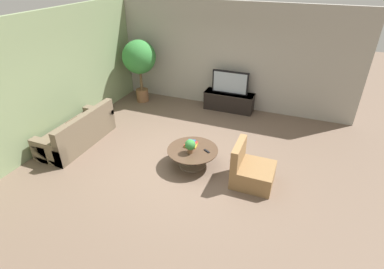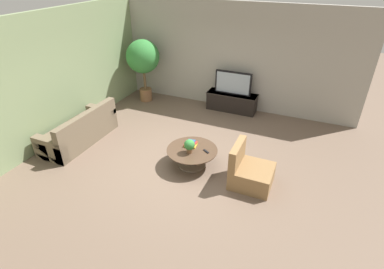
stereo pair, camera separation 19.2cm
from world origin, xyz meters
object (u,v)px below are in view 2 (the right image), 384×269
object	(u,v)px
potted_palm_tall	(143,59)
potted_plant_tabletop	(189,145)
coffee_table	(192,154)
couch_by_wall	(80,131)
media_console	(232,102)
armchair_wicker	(249,172)
television	(233,83)

from	to	relation	value
potted_palm_tall	potted_plant_tabletop	distance (m)	3.98
coffee_table	couch_by_wall	size ratio (longest dim) A/B	0.55
media_console	armchair_wicker	world-z (taller)	armchair_wicker
media_console	television	distance (m)	0.58
potted_plant_tabletop	television	bearing A→B (deg)	90.44
television	coffee_table	bearing A→B (deg)	-89.48
television	couch_by_wall	bearing A→B (deg)	-131.93
media_console	couch_by_wall	bearing A→B (deg)	-131.92
coffee_table	armchair_wicker	bearing A→B (deg)	-5.78
television	potted_palm_tall	xyz separation A→B (m)	(-2.73, -0.38, 0.49)
potted_palm_tall	media_console	bearing A→B (deg)	7.88
couch_by_wall	media_console	bearing A→B (deg)	138.08
television	coffee_table	distance (m)	3.07
media_console	armchair_wicker	xyz separation A→B (m)	(1.32, -3.15, -0.00)
television	armchair_wicker	size ratio (longest dim) A/B	1.23
armchair_wicker	couch_by_wall	bearing A→B (deg)	90.83
television	potted_plant_tabletop	bearing A→B (deg)	-89.56
media_console	potted_plant_tabletop	world-z (taller)	potted_plant_tabletop
coffee_table	potted_palm_tall	distance (m)	3.96
armchair_wicker	potted_palm_tall	xyz separation A→B (m)	(-4.06, 2.77, 1.07)
television	couch_by_wall	distance (m)	4.35
media_console	potted_plant_tabletop	distance (m)	3.16
potted_plant_tabletop	potted_palm_tall	bearing A→B (deg)	134.86
coffee_table	media_console	bearing A→B (deg)	90.52
couch_by_wall	armchair_wicker	xyz separation A→B (m)	(4.21, 0.06, -0.02)
television	potted_palm_tall	world-z (taller)	potted_palm_tall
television	armchair_wicker	xyz separation A→B (m)	(1.32, -3.15, -0.58)
potted_palm_tall	armchair_wicker	bearing A→B (deg)	-34.35
media_console	couch_by_wall	world-z (taller)	couch_by_wall
television	armchair_wicker	distance (m)	3.46
television	armchair_wicker	world-z (taller)	television
coffee_table	potted_palm_tall	world-z (taller)	potted_palm_tall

